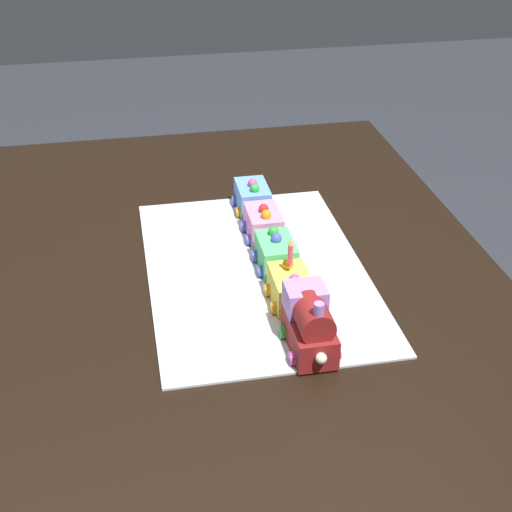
{
  "coord_description": "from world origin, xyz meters",
  "views": [
    {
      "loc": [
        -1.16,
        0.18,
        1.48
      ],
      "look_at": [
        -0.01,
        -0.04,
        0.77
      ],
      "focal_mm": 52.06,
      "sensor_mm": 36.0,
      "label": 1
    }
  ],
  "objects_px": {
    "cake_car_flatbed_sky_blue": "(253,198)",
    "birthday_candle": "(290,252)",
    "cake_car_caboose_bubblegum": "(264,224)",
    "cake_locomotive": "(310,323)",
    "dining_table": "(233,318)",
    "cake_car_tanker_lemon": "(291,288)",
    "cake_car_hopper_mint_green": "(276,253)"
  },
  "relations": [
    {
      "from": "cake_locomotive",
      "to": "birthday_candle",
      "type": "height_order",
      "value": "birthday_candle"
    },
    {
      "from": "cake_car_flatbed_sky_blue",
      "to": "cake_car_hopper_mint_green",
      "type": "bearing_deg",
      "value": 180.0
    },
    {
      "from": "dining_table",
      "to": "cake_car_caboose_bubblegum",
      "type": "bearing_deg",
      "value": -36.83
    },
    {
      "from": "cake_locomotive",
      "to": "cake_car_hopper_mint_green",
      "type": "xyz_separation_m",
      "value": [
        0.25,
        -0.0,
        -0.02
      ]
    },
    {
      "from": "cake_car_tanker_lemon",
      "to": "birthday_candle",
      "type": "distance_m",
      "value": 0.07
    },
    {
      "from": "cake_car_caboose_bubblegum",
      "to": "cake_car_flatbed_sky_blue",
      "type": "distance_m",
      "value": 0.12
    },
    {
      "from": "cake_car_caboose_bubblegum",
      "to": "birthday_candle",
      "type": "relative_size",
      "value": 1.99
    },
    {
      "from": "cake_car_flatbed_sky_blue",
      "to": "cake_car_caboose_bubblegum",
      "type": "bearing_deg",
      "value": 180.0
    },
    {
      "from": "cake_locomotive",
      "to": "cake_car_flatbed_sky_blue",
      "type": "height_order",
      "value": "cake_locomotive"
    },
    {
      "from": "cake_car_flatbed_sky_blue",
      "to": "cake_car_tanker_lemon",
      "type": "bearing_deg",
      "value": 180.0
    },
    {
      "from": "cake_locomotive",
      "to": "cake_car_flatbed_sky_blue",
      "type": "relative_size",
      "value": 1.4
    },
    {
      "from": "cake_car_hopper_mint_green",
      "to": "birthday_candle",
      "type": "relative_size",
      "value": 1.99
    },
    {
      "from": "cake_car_hopper_mint_green",
      "to": "cake_car_flatbed_sky_blue",
      "type": "relative_size",
      "value": 1.0
    },
    {
      "from": "cake_car_tanker_lemon",
      "to": "birthday_candle",
      "type": "height_order",
      "value": "birthday_candle"
    },
    {
      "from": "dining_table",
      "to": "birthday_candle",
      "type": "xyz_separation_m",
      "value": [
        -0.12,
        -0.08,
        0.21
      ]
    },
    {
      "from": "cake_locomotive",
      "to": "cake_car_tanker_lemon",
      "type": "bearing_deg",
      "value": -0.0
    },
    {
      "from": "cake_car_flatbed_sky_blue",
      "to": "birthday_candle",
      "type": "bearing_deg",
      "value": 180.0
    },
    {
      "from": "cake_locomotive",
      "to": "cake_car_tanker_lemon",
      "type": "relative_size",
      "value": 1.4
    },
    {
      "from": "cake_locomotive",
      "to": "cake_car_caboose_bubblegum",
      "type": "xyz_separation_m",
      "value": [
        0.36,
        -0.0,
        -0.02
      ]
    },
    {
      "from": "cake_car_caboose_bubblegum",
      "to": "cake_car_tanker_lemon",
      "type": "bearing_deg",
      "value": 180.0
    },
    {
      "from": "cake_car_flatbed_sky_blue",
      "to": "dining_table",
      "type": "bearing_deg",
      "value": 160.0
    },
    {
      "from": "dining_table",
      "to": "cake_car_tanker_lemon",
      "type": "bearing_deg",
      "value": -146.0
    },
    {
      "from": "dining_table",
      "to": "cake_locomotive",
      "type": "relative_size",
      "value": 10.0
    },
    {
      "from": "cake_car_caboose_bubblegum",
      "to": "cake_car_flatbed_sky_blue",
      "type": "bearing_deg",
      "value": 0.0
    },
    {
      "from": "dining_table",
      "to": "cake_car_caboose_bubblegum",
      "type": "distance_m",
      "value": 0.2
    },
    {
      "from": "cake_car_flatbed_sky_blue",
      "to": "birthday_candle",
      "type": "relative_size",
      "value": 1.99
    },
    {
      "from": "dining_table",
      "to": "birthday_candle",
      "type": "bearing_deg",
      "value": -144.05
    },
    {
      "from": "cake_car_caboose_bubblegum",
      "to": "cake_car_flatbed_sky_blue",
      "type": "height_order",
      "value": "same"
    },
    {
      "from": "dining_table",
      "to": "cake_car_hopper_mint_green",
      "type": "height_order",
      "value": "cake_car_hopper_mint_green"
    },
    {
      "from": "cake_car_tanker_lemon",
      "to": "cake_locomotive",
      "type": "bearing_deg",
      "value": 180.0
    },
    {
      "from": "birthday_candle",
      "to": "cake_car_flatbed_sky_blue",
      "type": "bearing_deg",
      "value": -0.0
    },
    {
      "from": "dining_table",
      "to": "cake_car_caboose_bubblegum",
      "type": "relative_size",
      "value": 14.0
    }
  ]
}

